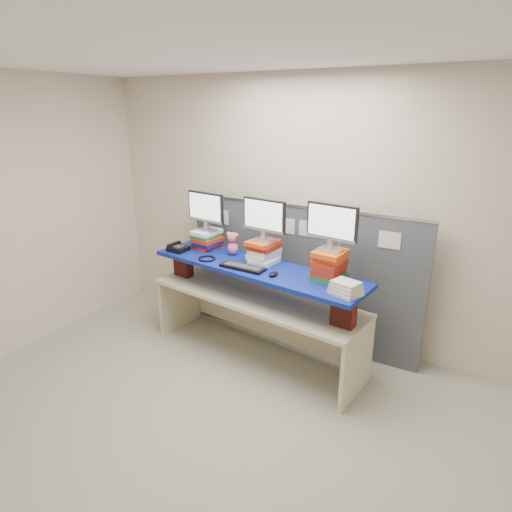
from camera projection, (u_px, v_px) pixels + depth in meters
The scene contains 18 objects.
room at pixel (194, 273), 2.85m from camera, with size 5.00×4.00×2.80m.
cubicle_partition at pixel (299, 275), 4.52m from camera, with size 2.60×0.06×1.53m.
desk at pixel (256, 308), 4.29m from camera, with size 2.32×0.96×0.68m.
brick_pier_left at pixel (183, 264), 4.71m from camera, with size 0.20×0.11×0.27m, color maroon.
brick_pier_right at pixel (344, 311), 3.61m from camera, with size 0.20×0.11×0.27m, color maroon.
blue_board at pixel (256, 268), 4.15m from camera, with size 2.24×0.56×0.04m, color navy.
book_stack_left at pixel (207, 239), 4.63m from camera, with size 0.29×0.33×0.20m.
book_stack_center at pixel (264, 251), 4.19m from camera, with size 0.29×0.34×0.23m.
book_stack_right at pixel (330, 265), 3.78m from camera, with size 0.28×0.34×0.27m.
monitor_left at pixel (206, 209), 4.52m from camera, with size 0.47×0.16×0.41m.
monitor_center at pixel (264, 217), 4.07m from camera, with size 0.47×0.16×0.41m.
monitor_right at pixel (332, 224), 3.65m from camera, with size 0.47×0.16×0.41m.
keyboard at pixel (243, 267), 4.06m from camera, with size 0.45×0.17×0.03m.
mouse at pixel (273, 274), 3.88m from camera, with size 0.07×0.12×0.04m, color black.
desk_phone at pixel (178, 248), 4.57m from camera, with size 0.20×0.19×0.08m.
headset at pixel (207, 259), 4.31m from camera, with size 0.18×0.18×0.02m, color black.
plush_toy at pixel (233, 243), 4.42m from camera, with size 0.14×0.11×0.24m.
binder_stack at pixel (346, 288), 3.48m from camera, with size 0.29×0.26×0.11m.
Camera 1 is at (1.65, -2.12, 2.43)m, focal length 30.00 mm.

